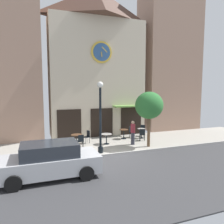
# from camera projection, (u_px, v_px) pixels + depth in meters

# --- Properties ---
(ground_plane) EXTENTS (27.32, 11.60, 0.13)m
(ground_plane) POSITION_uv_depth(u_px,v_px,m) (116.00, 160.00, 11.88)
(ground_plane) COLOR #9E998E
(clock_building) EXTENTS (7.83, 3.75, 12.02)m
(clock_building) POSITION_uv_depth(u_px,v_px,m) (97.00, 60.00, 18.06)
(clock_building) COLOR beige
(clock_building) RESTS_ON ground_plane
(neighbor_building_right) EXTENTS (5.43, 3.13, 14.34)m
(neighbor_building_right) POSITION_uv_depth(u_px,v_px,m) (169.00, 54.00, 20.79)
(neighbor_building_right) COLOR #9E7A66
(neighbor_building_right) RESTS_ON ground_plane
(street_lamp) EXTENTS (0.36, 0.36, 4.31)m
(street_lamp) POSITION_uv_depth(u_px,v_px,m) (100.00, 117.00, 12.92)
(street_lamp) COLOR black
(street_lamp) RESTS_ON ground_plane
(street_tree) EXTENTS (1.90, 1.71, 3.69)m
(street_tree) POSITION_uv_depth(u_px,v_px,m) (149.00, 106.00, 14.28)
(street_tree) COLOR brown
(street_tree) RESTS_ON ground_plane
(cafe_table_center_right) EXTENTS (0.77, 0.77, 0.74)m
(cafe_table_center_right) POSITION_uv_depth(u_px,v_px,m) (77.00, 137.00, 14.89)
(cafe_table_center_right) COLOR black
(cafe_table_center_right) RESTS_ON ground_plane
(cafe_table_leftmost) EXTENTS (0.78, 0.78, 0.73)m
(cafe_table_leftmost) POSITION_uv_depth(u_px,v_px,m) (106.00, 137.00, 15.14)
(cafe_table_leftmost) COLOR black
(cafe_table_leftmost) RESTS_ON ground_plane
(cafe_table_near_curb) EXTENTS (0.67, 0.67, 0.74)m
(cafe_table_near_curb) POSITION_uv_depth(u_px,v_px,m) (124.00, 132.00, 16.73)
(cafe_table_near_curb) COLOR black
(cafe_table_near_curb) RESTS_ON ground_plane
(cafe_table_center_left) EXTENTS (0.63, 0.63, 0.76)m
(cafe_table_center_left) POSITION_uv_depth(u_px,v_px,m) (141.00, 132.00, 16.95)
(cafe_table_center_left) COLOR black
(cafe_table_center_left) RESTS_ON ground_plane
(cafe_chair_corner) EXTENTS (0.56, 0.56, 0.90)m
(cafe_chair_corner) POSITION_uv_depth(u_px,v_px,m) (143.00, 130.00, 17.73)
(cafe_chair_corner) COLOR black
(cafe_chair_corner) RESTS_ON ground_plane
(cafe_chair_under_awning) EXTENTS (0.50, 0.50, 0.90)m
(cafe_chair_under_awning) POSITION_uv_depth(u_px,v_px,m) (87.00, 136.00, 15.43)
(cafe_chair_under_awning) COLOR black
(cafe_chair_under_awning) RESTS_ON ground_plane
(cafe_chair_outer) EXTENTS (0.52, 0.52, 0.90)m
(cafe_chair_outer) POSITION_uv_depth(u_px,v_px,m) (142.00, 134.00, 16.14)
(cafe_chair_outer) COLOR black
(cafe_chair_outer) RESTS_ON ground_plane
(cafe_chair_curbside) EXTENTS (0.56, 0.56, 0.90)m
(cafe_chair_curbside) POSITION_uv_depth(u_px,v_px,m) (131.00, 131.00, 17.19)
(cafe_chair_curbside) COLOR black
(cafe_chair_curbside) RESTS_ON ground_plane
(cafe_chair_left_end) EXTENTS (0.41, 0.41, 0.90)m
(cafe_chair_left_end) POSITION_uv_depth(u_px,v_px,m) (81.00, 140.00, 14.13)
(cafe_chair_left_end) COLOR black
(cafe_chair_left_end) RESTS_ON ground_plane
(pedestrian_maroon) EXTENTS (0.40, 0.40, 1.67)m
(pedestrian_maroon) POSITION_uv_depth(u_px,v_px,m) (133.00, 132.00, 14.99)
(pedestrian_maroon) COLOR #2D2D38
(pedestrian_maroon) RESTS_ON ground_plane
(parked_car_silver) EXTENTS (4.31, 2.03, 1.55)m
(parked_car_silver) POSITION_uv_depth(u_px,v_px,m) (50.00, 161.00, 9.47)
(parked_car_silver) COLOR #B7BABF
(parked_car_silver) RESTS_ON ground_plane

